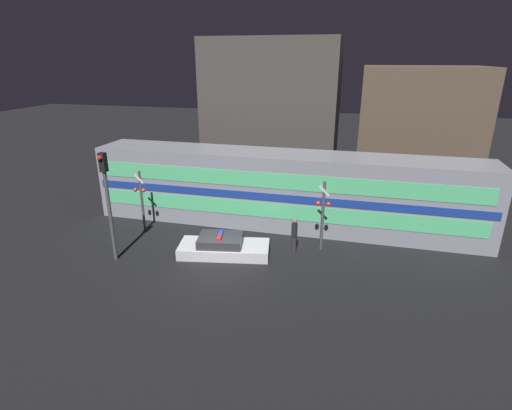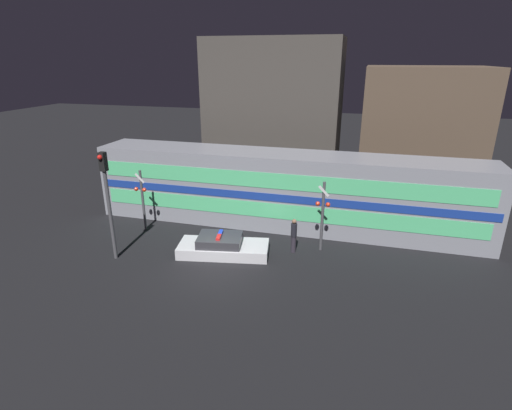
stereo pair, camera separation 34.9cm
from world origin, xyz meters
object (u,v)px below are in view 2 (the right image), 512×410
Objects in this scene: train at (284,190)px; pedestrian at (294,235)px; police_car at (223,247)px; traffic_light_corner at (108,196)px; crossing_signal_near at (322,213)px.

train reaches higher than pedestrian.
police_car is 2.64× the size of pedestrian.
traffic_light_corner is at bearing -138.35° from train.
crossing_signal_near is 10.70m from traffic_light_corner.
pedestrian reaches higher than police_car.
pedestrian is at bearing -156.53° from crossing_signal_near.
train is 3.87m from pedestrian.
traffic_light_corner is (-5.11, -1.89, 2.95)m from police_car.
train is 5.48m from police_car.
police_car is 6.20m from traffic_light_corner.
traffic_light_corner is at bearing -159.65° from crossing_signal_near.
crossing_signal_near reaches higher than police_car.
police_car is at bearing -160.78° from pedestrian.
crossing_signal_near is at bearing 23.47° from pedestrian.
crossing_signal_near is at bearing -47.73° from train.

